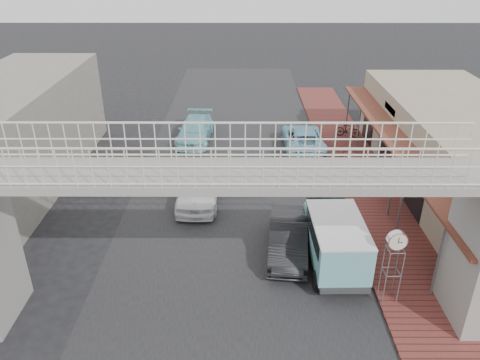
{
  "coord_description": "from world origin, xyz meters",
  "views": [
    {
      "loc": [
        0.33,
        -15.72,
        10.91
      ],
      "look_at": [
        0.27,
        2.3,
        1.8
      ],
      "focal_mm": 35.0,
      "sensor_mm": 36.0,
      "label": 1
    }
  ],
  "objects_px": {
    "angkot_curb": "(303,139)",
    "motorcycle_near": "(334,159)",
    "dark_sedan": "(288,237)",
    "angkot_far": "(195,130)",
    "white_hatchback": "(199,186)",
    "angkot_van": "(336,237)",
    "arrow_sign": "(411,174)",
    "street_clock": "(396,244)",
    "motorcycle_far": "(347,130)"
  },
  "relations": [
    {
      "from": "street_clock",
      "to": "arrow_sign",
      "type": "height_order",
      "value": "arrow_sign"
    },
    {
      "from": "dark_sedan",
      "to": "motorcycle_far",
      "type": "bearing_deg",
      "value": 73.85
    },
    {
      "from": "angkot_van",
      "to": "arrow_sign",
      "type": "xyz_separation_m",
      "value": [
        3.65,
        3.24,
        1.0
      ]
    },
    {
      "from": "angkot_far",
      "to": "motorcycle_far",
      "type": "bearing_deg",
      "value": 5.95
    },
    {
      "from": "angkot_van",
      "to": "dark_sedan",
      "type": "bearing_deg",
      "value": 151.46
    },
    {
      "from": "angkot_van",
      "to": "street_clock",
      "type": "relative_size",
      "value": 1.56
    },
    {
      "from": "white_hatchback",
      "to": "angkot_van",
      "type": "bearing_deg",
      "value": -40.58
    },
    {
      "from": "white_hatchback",
      "to": "dark_sedan",
      "type": "height_order",
      "value": "white_hatchback"
    },
    {
      "from": "angkot_far",
      "to": "angkot_van",
      "type": "distance_m",
      "value": 14.18
    },
    {
      "from": "dark_sedan",
      "to": "arrow_sign",
      "type": "height_order",
      "value": "arrow_sign"
    },
    {
      "from": "motorcycle_far",
      "to": "angkot_far",
      "type": "bearing_deg",
      "value": 113.43
    },
    {
      "from": "motorcycle_near",
      "to": "angkot_far",
      "type": "bearing_deg",
      "value": 83.68
    },
    {
      "from": "motorcycle_near",
      "to": "street_clock",
      "type": "xyz_separation_m",
      "value": [
        0.0,
        -10.52,
        1.77
      ]
    },
    {
      "from": "dark_sedan",
      "to": "motorcycle_far",
      "type": "relative_size",
      "value": 2.78
    },
    {
      "from": "arrow_sign",
      "to": "motorcycle_near",
      "type": "bearing_deg",
      "value": 134.78
    },
    {
      "from": "motorcycle_far",
      "to": "angkot_curb",
      "type": "bearing_deg",
      "value": 142.69
    },
    {
      "from": "white_hatchback",
      "to": "angkot_van",
      "type": "xyz_separation_m",
      "value": [
        5.45,
        -5.01,
        0.51
      ]
    },
    {
      "from": "white_hatchback",
      "to": "angkot_van",
      "type": "relative_size",
      "value": 1.1
    },
    {
      "from": "white_hatchback",
      "to": "arrow_sign",
      "type": "relative_size",
      "value": 1.69
    },
    {
      "from": "motorcycle_far",
      "to": "arrow_sign",
      "type": "xyz_separation_m",
      "value": [
        0.51,
        -9.8,
        1.75
      ]
    },
    {
      "from": "motorcycle_near",
      "to": "motorcycle_far",
      "type": "height_order",
      "value": "motorcycle_near"
    },
    {
      "from": "dark_sedan",
      "to": "angkot_far",
      "type": "height_order",
      "value": "dark_sedan"
    },
    {
      "from": "dark_sedan",
      "to": "angkot_far",
      "type": "bearing_deg",
      "value": 116.89
    },
    {
      "from": "dark_sedan",
      "to": "white_hatchback",
      "type": "bearing_deg",
      "value": 137.78
    },
    {
      "from": "angkot_far",
      "to": "arrow_sign",
      "type": "distance_m",
      "value": 13.82
    },
    {
      "from": "white_hatchback",
      "to": "angkot_far",
      "type": "height_order",
      "value": "white_hatchback"
    },
    {
      "from": "angkot_far",
      "to": "motorcycle_near",
      "type": "bearing_deg",
      "value": -23.99
    },
    {
      "from": "angkot_curb",
      "to": "street_clock",
      "type": "distance_m",
      "value": 13.34
    },
    {
      "from": "white_hatchback",
      "to": "angkot_van",
      "type": "height_order",
      "value": "angkot_van"
    },
    {
      "from": "white_hatchback",
      "to": "angkot_curb",
      "type": "xyz_separation_m",
      "value": [
        5.6,
        6.21,
        -0.1
      ]
    },
    {
      "from": "white_hatchback",
      "to": "arrow_sign",
      "type": "height_order",
      "value": "arrow_sign"
    },
    {
      "from": "angkot_far",
      "to": "street_clock",
      "type": "relative_size",
      "value": 1.74
    },
    {
      "from": "arrow_sign",
      "to": "angkot_far",
      "type": "bearing_deg",
      "value": 159.37
    },
    {
      "from": "angkot_far",
      "to": "arrow_sign",
      "type": "bearing_deg",
      "value": -39.71
    },
    {
      "from": "angkot_van",
      "to": "motorcycle_near",
      "type": "height_order",
      "value": "angkot_van"
    },
    {
      "from": "dark_sedan",
      "to": "angkot_far",
      "type": "distance_m",
      "value": 12.71
    },
    {
      "from": "angkot_van",
      "to": "motorcycle_far",
      "type": "distance_m",
      "value": 13.44
    },
    {
      "from": "dark_sedan",
      "to": "arrow_sign",
      "type": "bearing_deg",
      "value": 29.55
    },
    {
      "from": "white_hatchback",
      "to": "motorcycle_near",
      "type": "distance_m",
      "value": 7.81
    },
    {
      "from": "angkot_far",
      "to": "street_clock",
      "type": "xyz_separation_m",
      "value": [
        7.82,
        -14.63,
        1.66
      ]
    },
    {
      "from": "white_hatchback",
      "to": "street_clock",
      "type": "bearing_deg",
      "value": -43.04
    },
    {
      "from": "white_hatchback",
      "to": "angkot_van",
      "type": "distance_m",
      "value": 7.42
    },
    {
      "from": "arrow_sign",
      "to": "street_clock",
      "type": "bearing_deg",
      "value": -89.74
    },
    {
      "from": "angkot_far",
      "to": "motorcycle_far",
      "type": "distance_m",
      "value": 9.47
    },
    {
      "from": "angkot_curb",
      "to": "motorcycle_far",
      "type": "bearing_deg",
      "value": -148.58
    },
    {
      "from": "angkot_curb",
      "to": "street_clock",
      "type": "bearing_deg",
      "value": 95.74
    },
    {
      "from": "angkot_curb",
      "to": "angkot_far",
      "type": "bearing_deg",
      "value": -12.8
    },
    {
      "from": "angkot_curb",
      "to": "arrow_sign",
      "type": "distance_m",
      "value": 8.85
    },
    {
      "from": "angkot_curb",
      "to": "motorcycle_near",
      "type": "xyz_separation_m",
      "value": [
        1.34,
        -2.64,
        -0.12
      ]
    },
    {
      "from": "dark_sedan",
      "to": "arrow_sign",
      "type": "distance_m",
      "value": 6.04
    }
  ]
}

